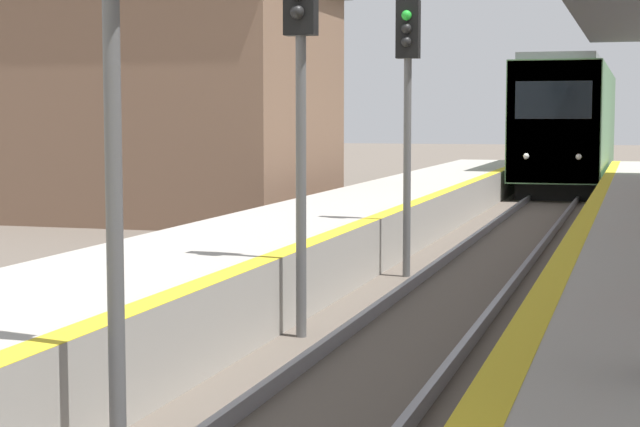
{
  "coord_description": "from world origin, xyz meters",
  "views": [
    {
      "loc": [
        2.45,
        -1.3,
        2.52
      ],
      "look_at": [
        -2.2,
        14.26,
        1.06
      ],
      "focal_mm": 60.0,
      "sensor_mm": 36.0,
      "label": 1
    }
  ],
  "objects_px": {
    "train": "(570,124)",
    "signal_mid": "(301,71)",
    "signal_far": "(408,84)",
    "signal_near": "(110,41)"
  },
  "relations": [
    {
      "from": "signal_near",
      "to": "signal_far",
      "type": "xyz_separation_m",
      "value": [
        -0.03,
        9.88,
        0.0
      ]
    },
    {
      "from": "train",
      "to": "signal_near",
      "type": "relative_size",
      "value": 3.91
    },
    {
      "from": "signal_mid",
      "to": "signal_far",
      "type": "xyz_separation_m",
      "value": [
        0.19,
        4.94,
        0.0
      ]
    },
    {
      "from": "signal_near",
      "to": "signal_mid",
      "type": "xyz_separation_m",
      "value": [
        -0.22,
        4.94,
        0.0
      ]
    },
    {
      "from": "signal_mid",
      "to": "signal_far",
      "type": "bearing_deg",
      "value": 87.85
    },
    {
      "from": "train",
      "to": "signal_far",
      "type": "distance_m",
      "value": 24.02
    },
    {
      "from": "signal_mid",
      "to": "signal_far",
      "type": "height_order",
      "value": "same"
    },
    {
      "from": "train",
      "to": "signal_mid",
      "type": "height_order",
      "value": "train"
    },
    {
      "from": "train",
      "to": "signal_mid",
      "type": "xyz_separation_m",
      "value": [
        -1.24,
        -28.92,
        0.77
      ]
    },
    {
      "from": "train",
      "to": "signal_mid",
      "type": "distance_m",
      "value": 28.96
    }
  ]
}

